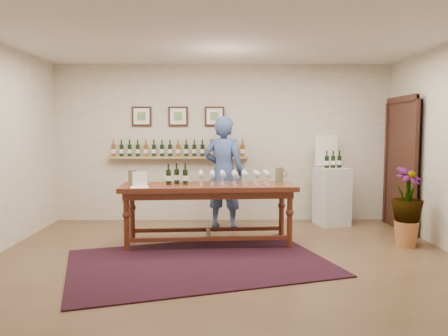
{
  "coord_description": "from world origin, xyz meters",
  "views": [
    {
      "loc": [
        -0.07,
        -5.36,
        1.64
      ],
      "look_at": [
        0.0,
        0.8,
        1.1
      ],
      "focal_mm": 35.0,
      "sensor_mm": 36.0,
      "label": 1
    }
  ],
  "objects_px": {
    "potted_plant": "(407,207)",
    "person": "(224,172)",
    "display_pedestal": "(332,196)",
    "tasting_table": "(208,194)"
  },
  "relations": [
    {
      "from": "potted_plant",
      "to": "person",
      "type": "xyz_separation_m",
      "value": [
        -2.56,
        1.21,
        0.37
      ]
    },
    {
      "from": "potted_plant",
      "to": "person",
      "type": "bearing_deg",
      "value": 154.79
    },
    {
      "from": "display_pedestal",
      "to": "potted_plant",
      "type": "xyz_separation_m",
      "value": [
        0.69,
        -1.42,
        0.07
      ]
    },
    {
      "from": "tasting_table",
      "to": "display_pedestal",
      "type": "bearing_deg",
      "value": 28.26
    },
    {
      "from": "tasting_table",
      "to": "potted_plant",
      "type": "relative_size",
      "value": 2.57
    },
    {
      "from": "display_pedestal",
      "to": "tasting_table",
      "type": "bearing_deg",
      "value": -148.24
    },
    {
      "from": "display_pedestal",
      "to": "person",
      "type": "distance_m",
      "value": 1.93
    },
    {
      "from": "display_pedestal",
      "to": "person",
      "type": "relative_size",
      "value": 0.53
    },
    {
      "from": "tasting_table",
      "to": "potted_plant",
      "type": "height_order",
      "value": "potted_plant"
    },
    {
      "from": "tasting_table",
      "to": "display_pedestal",
      "type": "relative_size",
      "value": 2.52
    }
  ]
}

